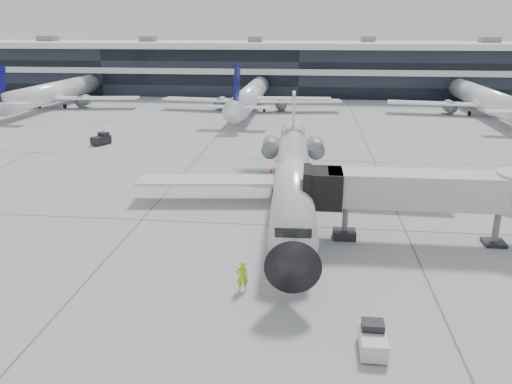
# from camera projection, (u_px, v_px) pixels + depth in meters

# --- Properties ---
(ground) EXTENTS (220.00, 220.00, 0.00)m
(ground) POSITION_uv_depth(u_px,v_px,m) (270.00, 225.00, 37.68)
(ground) COLOR #97979A
(ground) RESTS_ON ground
(terminal) EXTENTS (170.00, 22.00, 10.00)m
(terminal) POSITION_uv_depth(u_px,v_px,m) (300.00, 70.00, 113.51)
(terminal) COLOR black
(terminal) RESTS_ON ground
(bg_jet_left) EXTENTS (32.00, 40.00, 9.60)m
(bg_jet_left) POSITION_uv_depth(u_px,v_px,m) (58.00, 107.00, 94.32)
(bg_jet_left) COLOR white
(bg_jet_left) RESTS_ON ground
(bg_jet_center) EXTENTS (32.00, 40.00, 9.60)m
(bg_jet_center) POSITION_uv_depth(u_px,v_px,m) (251.00, 110.00, 90.43)
(bg_jet_center) COLOR white
(bg_jet_center) RESTS_ON ground
(bg_jet_right) EXTENTS (32.00, 40.00, 9.60)m
(bg_jet_right) POSITION_uv_depth(u_px,v_px,m) (481.00, 114.00, 86.24)
(bg_jet_right) COLOR white
(bg_jet_right) RESTS_ON ground
(regional_jet) EXTENTS (26.69, 33.26, 7.68)m
(regional_jet) POSITION_uv_depth(u_px,v_px,m) (293.00, 173.00, 41.83)
(regional_jet) COLOR silver
(regional_jet) RESTS_ON ground
(jet_bridge) EXTENTS (15.96, 3.54, 5.14)m
(jet_bridge) POSITION_uv_depth(u_px,v_px,m) (434.00, 191.00, 33.60)
(jet_bridge) COLOR silver
(jet_bridge) RESTS_ON ground
(ramp_worker) EXTENTS (0.75, 0.59, 1.82)m
(ramp_worker) POSITION_uv_depth(u_px,v_px,m) (242.00, 276.00, 28.04)
(ramp_worker) COLOR #C2ED18
(ramp_worker) RESTS_ON ground
(baggage_tug) EXTENTS (1.22, 2.04, 1.29)m
(baggage_tug) POSITION_uv_depth(u_px,v_px,m) (373.00, 340.00, 22.85)
(baggage_tug) COLOR silver
(baggage_tug) RESTS_ON ground
(traffic_cone) EXTENTS (0.38, 0.38, 0.51)m
(traffic_cone) POSITION_uv_depth(u_px,v_px,m) (271.00, 170.00, 51.37)
(traffic_cone) COLOR #F8420D
(traffic_cone) RESTS_ON ground
(far_tug) EXTENTS (2.22, 2.71, 1.50)m
(far_tug) POSITION_uv_depth(u_px,v_px,m) (101.00, 139.00, 63.64)
(far_tug) COLOR black
(far_tug) RESTS_ON ground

